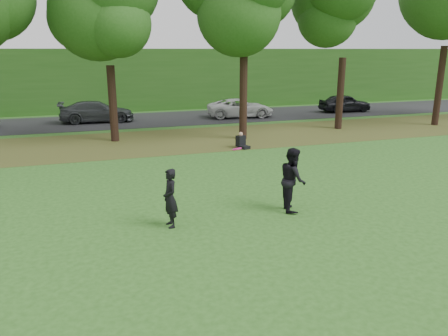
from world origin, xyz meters
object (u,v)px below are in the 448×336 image
player_left (170,198)px  seated_person (242,142)px  player_right (293,179)px  frisbee (237,149)px

player_left → seated_person: player_left is taller
player_right → seated_person: 9.12m
frisbee → player_right: bearing=4.3°
seated_person → player_left: bearing=-140.1°
player_left → frisbee: 2.39m
player_left → frisbee: (2.01, -0.00, 1.30)m
frisbee → seated_person: size_ratio=0.44×
player_left → player_right: player_right is taller
frisbee → seated_person: 9.93m
player_right → frisbee: (-1.91, -0.14, 1.14)m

